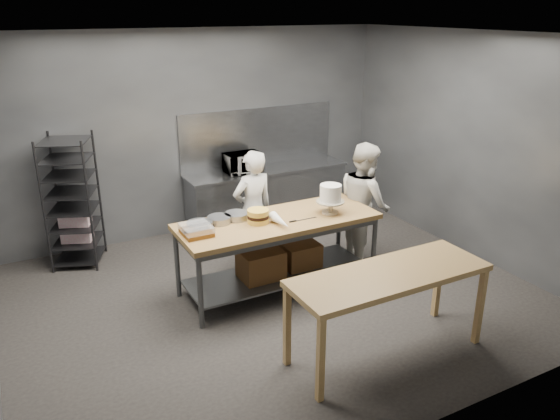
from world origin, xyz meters
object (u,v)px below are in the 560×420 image
object	(u,v)px
work_table	(278,246)
layer_cake	(258,216)
speed_rack	(73,203)
microwave	(243,163)
frosted_cake_stand	(331,195)
near_counter	(389,280)
chef_behind	(253,210)
chef_right	(364,203)

from	to	relation	value
work_table	layer_cake	size ratio (longest dim) A/B	9.59
speed_rack	microwave	distance (m)	2.50
frosted_cake_stand	near_counter	bearing A→B (deg)	-102.01
near_counter	speed_rack	xyz separation A→B (m)	(-2.35, 3.62, 0.04)
chef_behind	microwave	xyz separation A→B (m)	(0.44, 1.29, 0.26)
chef_right	microwave	world-z (taller)	chef_right
near_counter	speed_rack	distance (m)	4.31
chef_behind	frosted_cake_stand	size ratio (longest dim) A/B	4.41
near_counter	layer_cake	xyz separation A→B (m)	(-0.57, 1.69, 0.19)
work_table	layer_cake	xyz separation A→B (m)	(-0.26, -0.00, 0.43)
chef_behind	speed_rack	bearing A→B (deg)	-37.33
microwave	speed_rack	bearing A→B (deg)	-178.16
speed_rack	chef_right	xyz separation A→B (m)	(3.43, -1.74, -0.04)
microwave	chef_right	bearing A→B (deg)	-62.61
chef_behind	frosted_cake_stand	bearing A→B (deg)	119.90
speed_rack	microwave	size ratio (longest dim) A/B	3.23
work_table	speed_rack	bearing A→B (deg)	136.51
chef_behind	chef_right	world-z (taller)	chef_right
near_counter	speed_rack	world-z (taller)	speed_rack
work_table	chef_right	bearing A→B (deg)	7.77
work_table	microwave	size ratio (longest dim) A/B	4.43
speed_rack	chef_right	bearing A→B (deg)	-26.86
chef_right	frosted_cake_stand	world-z (taller)	chef_right
work_table	near_counter	size ratio (longest dim) A/B	1.20
chef_behind	microwave	distance (m)	1.39
speed_rack	microwave	xyz separation A→B (m)	(2.49, 0.08, 0.19)
near_counter	layer_cake	world-z (taller)	layer_cake
microwave	layer_cake	world-z (taller)	microwave
near_counter	chef_right	size ratio (longest dim) A/B	1.22
microwave	frosted_cake_stand	world-z (taller)	frosted_cake_stand
chef_right	speed_rack	bearing A→B (deg)	75.15
microwave	work_table	bearing A→B (deg)	-102.82
microwave	layer_cake	size ratio (longest dim) A/B	2.17
speed_rack	layer_cake	xyz separation A→B (m)	(1.77, -1.93, 0.14)
chef_right	microwave	xyz separation A→B (m)	(-0.94, 1.82, 0.23)
speed_rack	chef_behind	distance (m)	2.38
microwave	frosted_cake_stand	distance (m)	2.15
microwave	layer_cake	bearing A→B (deg)	-109.63
speed_rack	microwave	world-z (taller)	speed_rack
near_counter	frosted_cake_stand	bearing A→B (deg)	77.99
chef_right	near_counter	bearing A→B (deg)	162.05
speed_rack	layer_cake	distance (m)	2.62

